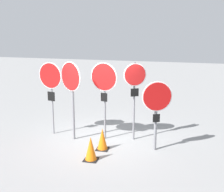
% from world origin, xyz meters
% --- Properties ---
extents(ground_plane, '(40.00, 40.00, 0.00)m').
position_xyz_m(ground_plane, '(0.00, 0.00, 0.00)').
color(ground_plane, gray).
extents(stop_sign_0, '(0.87, 0.23, 2.48)m').
position_xyz_m(stop_sign_0, '(-1.76, 0.19, 1.88)').
color(stop_sign_0, slate).
rests_on(stop_sign_0, ground).
extents(stop_sign_1, '(0.81, 0.51, 2.57)m').
position_xyz_m(stop_sign_1, '(-0.92, -0.14, 1.86)').
color(stop_sign_1, slate).
rests_on(stop_sign_1, ground).
extents(stop_sign_2, '(0.89, 0.24, 2.54)m').
position_xyz_m(stop_sign_2, '(0.08, 0.14, 1.88)').
color(stop_sign_2, slate).
rests_on(stop_sign_2, ground).
extents(stop_sign_3, '(0.67, 0.35, 2.55)m').
position_xyz_m(stop_sign_3, '(1.04, 0.30, 1.87)').
color(stop_sign_3, slate).
rests_on(stop_sign_3, ground).
extents(stop_sign_4, '(0.84, 0.35, 2.12)m').
position_xyz_m(stop_sign_4, '(1.81, -0.40, 1.47)').
color(stop_sign_4, slate).
rests_on(stop_sign_4, ground).
extents(traffic_cone_0, '(0.39, 0.39, 0.69)m').
position_xyz_m(traffic_cone_0, '(0.12, -1.48, 0.34)').
color(traffic_cone_0, black).
rests_on(traffic_cone_0, ground).
extents(traffic_cone_1, '(0.37, 0.37, 0.67)m').
position_xyz_m(traffic_cone_1, '(0.24, -0.69, 0.33)').
color(traffic_cone_1, black).
rests_on(traffic_cone_1, ground).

